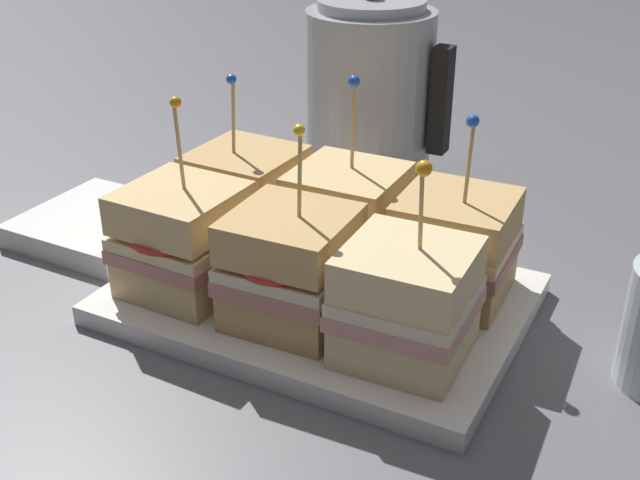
% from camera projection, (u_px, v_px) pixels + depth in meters
% --- Properties ---
extents(ground_plane, '(6.00, 6.00, 0.00)m').
position_uv_depth(ground_plane, '(320.00, 307.00, 0.72)').
color(ground_plane, slate).
extents(serving_platter, '(0.35, 0.25, 0.02)m').
position_uv_depth(serving_platter, '(320.00, 299.00, 0.71)').
color(serving_platter, white).
rests_on(serving_platter, ground_plane).
extents(sandwich_front_left, '(0.10, 0.10, 0.17)m').
position_uv_depth(sandwich_front_left, '(183.00, 240.00, 0.69)').
color(sandwich_front_left, '#DBB77A').
rests_on(sandwich_front_left, serving_platter).
extents(sandwich_front_center, '(0.10, 0.10, 0.17)m').
position_uv_depth(sandwich_front_center, '(290.00, 268.00, 0.65)').
color(sandwich_front_center, tan).
rests_on(sandwich_front_center, serving_platter).
extents(sandwich_front_right, '(0.10, 0.10, 0.16)m').
position_uv_depth(sandwich_front_right, '(407.00, 302.00, 0.60)').
color(sandwich_front_right, beige).
rests_on(sandwich_front_right, serving_platter).
extents(sandwich_back_left, '(0.10, 0.10, 0.17)m').
position_uv_depth(sandwich_back_left, '(247.00, 198.00, 0.77)').
color(sandwich_back_left, tan).
rests_on(sandwich_back_left, serving_platter).
extents(sandwich_back_center, '(0.10, 0.10, 0.18)m').
position_uv_depth(sandwich_back_center, '(346.00, 219.00, 0.73)').
color(sandwich_back_center, '#DBB77A').
rests_on(sandwich_back_center, serving_platter).
extents(sandwich_back_right, '(0.10, 0.10, 0.16)m').
position_uv_depth(sandwich_back_right, '(454.00, 246.00, 0.68)').
color(sandwich_back_right, tan).
rests_on(sandwich_back_right, serving_platter).
extents(kettle_steel, '(0.17, 0.15, 0.23)m').
position_uv_depth(kettle_steel, '(370.00, 95.00, 0.93)').
color(kettle_steel, '#B7BABF').
rests_on(kettle_steel, ground_plane).
extents(napkin_stack, '(0.15, 0.15, 0.02)m').
position_uv_depth(napkin_stack, '(101.00, 224.00, 0.84)').
color(napkin_stack, white).
rests_on(napkin_stack, ground_plane).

